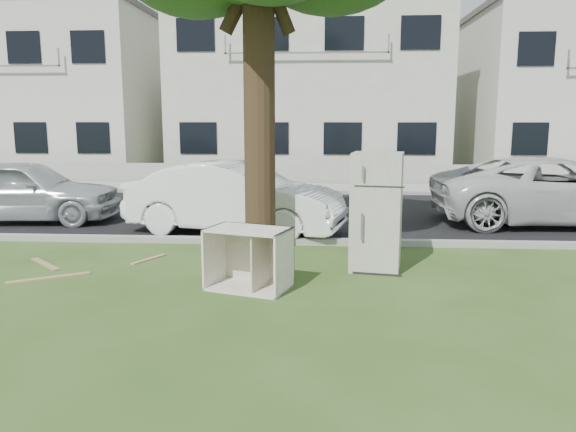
# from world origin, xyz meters

# --- Properties ---
(ground) EXTENTS (120.00, 120.00, 0.00)m
(ground) POSITION_xyz_m (0.00, 0.00, 0.00)
(ground) COLOR #314A1A
(road) EXTENTS (120.00, 7.00, 0.01)m
(road) POSITION_xyz_m (0.00, 6.00, 0.01)
(road) COLOR black
(road) RESTS_ON ground
(kerb_near) EXTENTS (120.00, 0.18, 0.12)m
(kerb_near) POSITION_xyz_m (0.00, 2.45, 0.00)
(kerb_near) COLOR gray
(kerb_near) RESTS_ON ground
(kerb_far) EXTENTS (120.00, 0.18, 0.12)m
(kerb_far) POSITION_xyz_m (0.00, 9.55, 0.00)
(kerb_far) COLOR gray
(kerb_far) RESTS_ON ground
(sidewalk) EXTENTS (120.00, 2.80, 0.01)m
(sidewalk) POSITION_xyz_m (0.00, 11.00, 0.01)
(sidewalk) COLOR gray
(sidewalk) RESTS_ON ground
(low_wall) EXTENTS (120.00, 0.15, 0.70)m
(low_wall) POSITION_xyz_m (0.00, 12.60, 0.35)
(low_wall) COLOR gray
(low_wall) RESTS_ON ground
(townhouse_left) EXTENTS (10.20, 8.16, 7.04)m
(townhouse_left) POSITION_xyz_m (-12.00, 17.50, 3.52)
(townhouse_left) COLOR beige
(townhouse_left) RESTS_ON ground
(townhouse_center) EXTENTS (11.22, 8.16, 7.44)m
(townhouse_center) POSITION_xyz_m (0.00, 17.50, 3.72)
(townhouse_center) COLOR beige
(townhouse_center) RESTS_ON ground
(fridge) EXTENTS (0.87, 0.82, 1.84)m
(fridge) POSITION_xyz_m (1.54, 0.79, 0.92)
(fridge) COLOR silver
(fridge) RESTS_ON ground
(cabinet) EXTENTS (1.26, 0.99, 0.86)m
(cabinet) POSITION_xyz_m (-0.32, -0.36, 0.43)
(cabinet) COLOR white
(cabinet) RESTS_ON ground
(plank_a) EXTENTS (1.04, 0.71, 0.02)m
(plank_a) POSITION_xyz_m (-3.36, -0.07, 0.01)
(plank_a) COLOR #A68A50
(plank_a) RESTS_ON ground
(plank_b) EXTENTS (0.80, 0.76, 0.02)m
(plank_b) POSITION_xyz_m (-3.80, 0.70, 0.01)
(plank_b) COLOR #9B7951
(plank_b) RESTS_ON ground
(plank_c) EXTENTS (0.42, 0.72, 0.02)m
(plank_c) POSITION_xyz_m (-2.22, 1.14, 0.01)
(plank_c) COLOR tan
(plank_c) RESTS_ON ground
(car_center) EXTENTS (4.69, 2.52, 1.47)m
(car_center) POSITION_xyz_m (-1.11, 3.44, 0.73)
(car_center) COLOR white
(car_center) RESTS_ON ground
(car_right) EXTENTS (5.47, 2.64, 1.50)m
(car_right) POSITION_xyz_m (5.91, 4.94, 0.75)
(car_right) COLOR silver
(car_right) RESTS_ON ground
(car_left) EXTENTS (4.38, 2.03, 1.45)m
(car_left) POSITION_xyz_m (-6.15, 4.41, 0.73)
(car_left) COLOR #B8BAC0
(car_left) RESTS_ON ground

